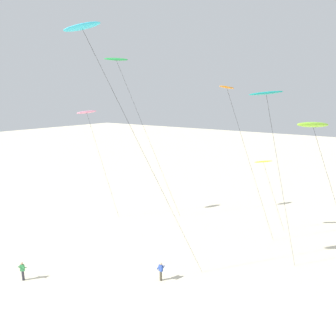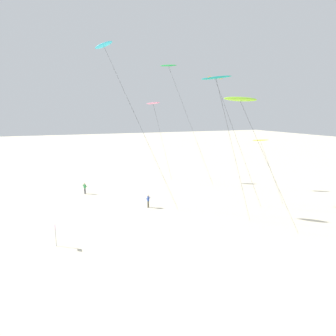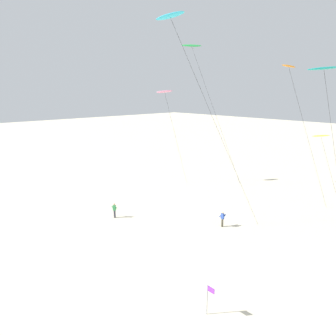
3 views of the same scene
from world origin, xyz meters
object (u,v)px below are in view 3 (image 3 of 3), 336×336
(kite_yellow, at_px, (321,137))
(kite_flyer_middle, at_px, (114,210))
(kite_flyer_nearest, at_px, (222,219))
(marker_flag, at_px, (209,295))
(kite_cyan, at_px, (171,19))
(kite_orange, at_px, (290,69))
(kite_pink, at_px, (165,92))
(kite_teal, at_px, (324,70))
(kite_green, at_px, (192,48))

(kite_yellow, relative_size, kite_flyer_middle, 5.20)
(kite_flyer_nearest, xyz_separation_m, marker_flag, (7.62, -11.30, 0.60))
(kite_cyan, height_order, kite_flyer_nearest, kite_cyan)
(kite_orange, height_order, kite_flyer_nearest, kite_orange)
(kite_cyan, distance_m, marker_flag, 22.60)
(kite_pink, bearing_deg, kite_flyer_nearest, -21.47)
(kite_teal, xyz_separation_m, kite_flyer_middle, (-15.87, -12.85, -14.78))
(kite_flyer_nearest, bearing_deg, kite_cyan, -127.74)
(kite_flyer_middle, height_order, marker_flag, marker_flag)
(kite_flyer_nearest, relative_size, kite_flyer_middle, 1.00)
(kite_cyan, height_order, kite_flyer_middle, kite_cyan)
(kite_orange, bearing_deg, kite_yellow, 73.22)
(kite_flyer_middle, bearing_deg, kite_flyer_nearest, 35.61)
(kite_pink, bearing_deg, kite_flyer_middle, -65.29)
(kite_cyan, xyz_separation_m, kite_flyer_middle, (-6.37, -2.65, -19.09))
(kite_yellow, relative_size, kite_flyer_nearest, 5.20)
(kite_pink, distance_m, kite_orange, 17.57)
(kite_cyan, distance_m, kite_flyer_middle, 20.30)
(kite_teal, bearing_deg, kite_flyer_nearest, -136.29)
(kite_pink, bearing_deg, kite_teal, -0.67)
(kite_pink, height_order, kite_orange, kite_orange)
(kite_green, height_order, kite_flyer_nearest, kite_green)
(kite_green, distance_m, kite_orange, 13.82)
(kite_teal, bearing_deg, kite_green, 174.48)
(kite_teal, height_order, kite_orange, kite_orange)
(kite_flyer_nearest, distance_m, kite_flyer_middle, 11.90)
(kite_yellow, xyz_separation_m, kite_flyer_nearest, (-3.32, -14.64, -7.47))
(kite_pink, distance_m, marker_flag, 31.57)
(kite_cyan, xyz_separation_m, kite_yellow, (6.63, 18.91, -11.62))
(kite_yellow, relative_size, kite_teal, 0.54)
(kite_flyer_nearest, bearing_deg, kite_pink, 158.53)
(kite_yellow, xyz_separation_m, marker_flag, (4.29, -25.94, -6.88))
(kite_cyan, bearing_deg, kite_flyer_nearest, 52.26)
(kite_pink, distance_m, kite_green, 7.10)
(kite_orange, distance_m, kite_flyer_nearest, 17.51)
(kite_green, height_order, kite_orange, kite_green)
(kite_cyan, relative_size, kite_pink, 1.47)
(kite_cyan, distance_m, kite_flyer_nearest, 19.84)
(kite_cyan, relative_size, kite_yellow, 2.39)
(kite_orange, bearing_deg, kite_pink, -171.83)
(kite_orange, xyz_separation_m, kite_flyer_middle, (-11.19, -15.58, -15.15))
(kite_yellow, height_order, kite_green, kite_green)
(kite_flyer_nearest, xyz_separation_m, kite_flyer_middle, (-9.67, -6.93, 0.00))
(kite_yellow, bearing_deg, kite_green, -155.34)
(kite_teal, bearing_deg, kite_pink, 179.33)
(kite_green, xyz_separation_m, kite_flyer_nearest, (11.85, -7.67, -18.51))
(kite_teal, distance_m, kite_flyer_nearest, 17.09)
(kite_yellow, xyz_separation_m, kite_flyer_middle, (-13.00, -21.56, -7.47))
(kite_yellow, distance_m, kite_orange, 9.90)
(kite_flyer_nearest, bearing_deg, kite_green, 147.11)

